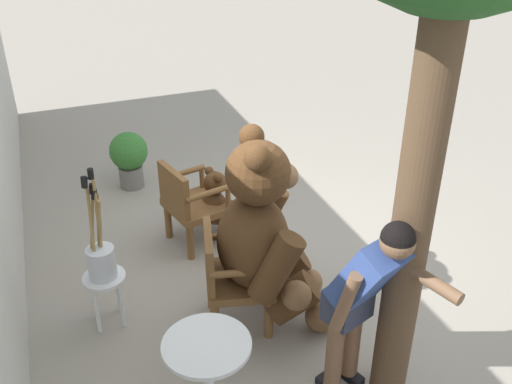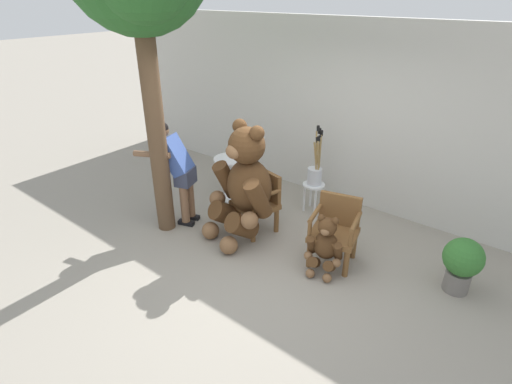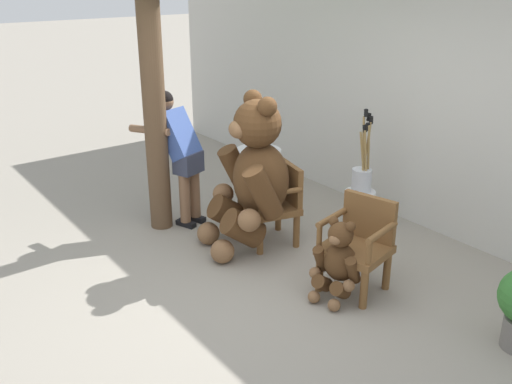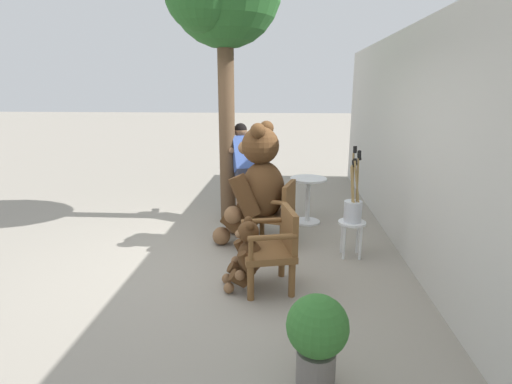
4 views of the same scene
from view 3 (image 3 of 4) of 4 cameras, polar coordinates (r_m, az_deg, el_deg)
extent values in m
plane|color=gray|center=(5.45, -0.15, -9.12)|extent=(60.00, 60.00, 0.00)
cube|color=beige|center=(6.56, 17.12, 8.45)|extent=(10.00, 0.16, 2.80)
cube|color=brown|center=(6.07, 1.38, -1.49)|extent=(0.67, 0.64, 0.07)
cylinder|color=brown|center=(6.28, -1.25, -2.88)|extent=(0.07, 0.07, 0.37)
cylinder|color=brown|center=(5.89, 0.40, -4.58)|extent=(0.07, 0.07, 0.37)
cylinder|color=brown|center=(6.43, 2.24, -2.28)|extent=(0.07, 0.07, 0.37)
cylinder|color=brown|center=(6.05, 4.06, -3.89)|extent=(0.07, 0.07, 0.37)
cube|color=brown|center=(6.07, 3.38, 0.96)|extent=(0.52, 0.18, 0.42)
cylinder|color=brown|center=(6.19, 0.46, 1.51)|extent=(0.17, 0.48, 0.06)
cylinder|color=brown|center=(6.15, -1.34, 0.29)|extent=(0.05, 0.05, 0.22)
cylinder|color=brown|center=(5.76, 2.41, -0.06)|extent=(0.17, 0.48, 0.06)
cylinder|color=brown|center=(5.73, 0.48, -1.38)|extent=(0.05, 0.05, 0.22)
cube|color=brown|center=(5.24, 9.85, -5.75)|extent=(0.67, 0.64, 0.07)
cylinder|color=brown|center=(5.29, 6.37, -8.00)|extent=(0.07, 0.07, 0.37)
cylinder|color=brown|center=(5.09, 10.74, -9.54)|extent=(0.07, 0.07, 0.37)
cylinder|color=brown|center=(5.60, 8.77, -6.32)|extent=(0.07, 0.07, 0.37)
cylinder|color=brown|center=(5.42, 12.95, -7.69)|extent=(0.07, 0.07, 0.37)
cube|color=brown|center=(5.32, 11.27, -2.50)|extent=(0.52, 0.18, 0.42)
cylinder|color=brown|center=(5.24, 7.67, -2.51)|extent=(0.17, 0.48, 0.06)
cylinder|color=brown|center=(5.13, 6.35, -4.37)|extent=(0.05, 0.05, 0.22)
cylinder|color=brown|center=(5.02, 12.49, -3.95)|extent=(0.17, 0.48, 0.06)
cylinder|color=brown|center=(4.90, 11.24, -5.94)|extent=(0.05, 0.05, 0.22)
ellipsoid|color=#4C3019|center=(5.88, 0.48, 1.29)|extent=(0.79, 0.71, 0.77)
sphere|color=#4C3019|center=(5.69, 0.14, 6.85)|extent=(0.49, 0.49, 0.49)
ellipsoid|color=brown|center=(5.62, -1.82, 6.28)|extent=(0.27, 0.23, 0.18)
sphere|color=black|center=(5.62, -1.82, 6.40)|extent=(0.07, 0.07, 0.07)
sphere|color=#4C3019|center=(5.81, -0.33, 9.28)|extent=(0.19, 0.19, 0.19)
sphere|color=#4C3019|center=(5.48, 1.14, 8.53)|extent=(0.19, 0.19, 0.19)
cylinder|color=#4C3019|center=(6.15, -1.94, 2.20)|extent=(0.32, 0.47, 0.58)
sphere|color=brown|center=(6.20, -3.30, -0.18)|extent=(0.23, 0.23, 0.23)
cylinder|color=#4C3019|center=(5.52, 0.72, -0.08)|extent=(0.32, 0.47, 0.58)
sphere|color=brown|center=(5.55, -0.68, -2.84)|extent=(0.23, 0.23, 0.23)
cylinder|color=#4C3019|center=(6.11, -2.73, -2.13)|extent=(0.39, 0.53, 0.45)
sphere|color=brown|center=(6.15, -4.79, -4.14)|extent=(0.24, 0.24, 0.24)
cylinder|color=#4C3019|center=(5.76, -1.32, -3.64)|extent=(0.39, 0.53, 0.45)
sphere|color=brown|center=(5.77, -3.37, -5.94)|extent=(0.24, 0.24, 0.24)
ellipsoid|color=#4C3019|center=(5.15, 8.41, -6.92)|extent=(0.36, 0.33, 0.36)
sphere|color=#4C3019|center=(5.01, 8.47, -4.23)|extent=(0.23, 0.23, 0.23)
ellipsoid|color=brown|center=(4.95, 7.87, -4.79)|extent=(0.12, 0.11, 0.08)
sphere|color=black|center=(4.94, 7.88, -4.73)|extent=(0.03, 0.03, 0.03)
sphere|color=#4C3019|center=(5.02, 7.78, -2.94)|extent=(0.09, 0.09, 0.09)
sphere|color=#4C3019|center=(4.94, 9.44, -3.45)|extent=(0.09, 0.09, 0.09)
cylinder|color=#4C3019|center=(5.18, 6.49, -6.63)|extent=(0.14, 0.22, 0.27)
sphere|color=brown|center=(5.19, 5.91, -8.05)|extent=(0.11, 0.11, 0.11)
cylinder|color=#4C3019|center=(5.03, 9.67, -7.72)|extent=(0.14, 0.22, 0.27)
sphere|color=brown|center=(5.03, 9.25, -9.25)|extent=(0.11, 0.11, 0.11)
cylinder|color=#4C3019|center=(5.19, 6.62, -9.03)|extent=(0.18, 0.25, 0.21)
sphere|color=brown|center=(5.17, 5.82, -10.39)|extent=(0.11, 0.11, 0.11)
cylinder|color=#4C3019|center=(5.11, 8.43, -9.69)|extent=(0.18, 0.25, 0.21)
sphere|color=brown|center=(5.07, 7.81, -11.14)|extent=(0.11, 0.11, 0.11)
cube|color=black|center=(6.75, -6.03, -2.63)|extent=(0.26, 0.17, 0.06)
cylinder|color=brown|center=(6.59, -6.18, 0.87)|extent=(0.12, 0.12, 0.82)
cube|color=black|center=(6.63, -7.01, -3.15)|extent=(0.26, 0.17, 0.06)
cylinder|color=brown|center=(6.46, -7.19, 0.40)|extent=(0.12, 0.12, 0.82)
cube|color=#33384C|center=(6.43, -6.78, 2.97)|extent=(0.31, 0.36, 0.24)
cube|color=#385199|center=(6.42, -7.80, 5.77)|extent=(0.52, 0.45, 0.57)
sphere|color=brown|center=(6.46, -9.17, 8.91)|extent=(0.21, 0.21, 0.21)
sphere|color=black|center=(6.45, -9.18, 9.08)|extent=(0.21, 0.21, 0.21)
cylinder|color=brown|center=(6.44, -10.62, 6.10)|extent=(0.56, 0.27, 0.12)
cylinder|color=brown|center=(6.59, -6.66, 5.15)|extent=(0.22, 0.15, 0.51)
cylinder|color=silver|center=(6.45, 10.42, -0.05)|extent=(0.34, 0.34, 0.03)
cylinder|color=silver|center=(6.55, 11.51, -1.99)|extent=(0.04, 0.04, 0.43)
cylinder|color=silver|center=(6.67, 10.26, -1.45)|extent=(0.04, 0.04, 0.43)
cylinder|color=silver|center=(6.41, 10.31, -2.42)|extent=(0.04, 0.04, 0.43)
cylinder|color=silver|center=(6.53, 9.06, -1.86)|extent=(0.04, 0.04, 0.43)
cylinder|color=silver|center=(6.40, 10.50, 1.16)|extent=(0.22, 0.22, 0.26)
cylinder|color=#997A47|center=(6.32, 10.96, 3.83)|extent=(0.12, 0.06, 0.72)
cylinder|color=black|center=(6.21, 11.22, 7.37)|extent=(0.05, 0.05, 0.09)
cylinder|color=#997A47|center=(6.29, 10.61, 3.23)|extent=(0.09, 0.07, 0.61)
cylinder|color=black|center=(6.19, 10.83, 6.27)|extent=(0.05, 0.05, 0.09)
cylinder|color=#997A47|center=(6.29, 11.18, 3.63)|extent=(0.08, 0.13, 0.70)
cylinder|color=black|center=(6.19, 11.44, 7.07)|extent=(0.05, 0.06, 0.09)
cylinder|color=#997A47|center=(6.27, 10.90, 3.26)|extent=(0.05, 0.09, 0.64)
cylinder|color=black|center=(6.17, 11.14, 6.43)|extent=(0.05, 0.05, 0.09)
cylinder|color=#997A47|center=(6.27, 10.68, 3.96)|extent=(0.06, 0.05, 0.78)
cylinder|color=black|center=(6.15, 10.95, 7.77)|extent=(0.05, 0.05, 0.08)
cylinder|color=silver|center=(6.95, 0.22, 4.15)|extent=(0.56, 0.56, 0.03)
cylinder|color=silver|center=(7.06, 0.21, 1.36)|extent=(0.07, 0.07, 0.69)
cylinder|color=silver|center=(7.18, 0.21, -1.11)|extent=(0.40, 0.40, 0.03)
cylinder|color=brown|center=(6.22, -10.20, 9.26)|extent=(0.25, 0.25, 2.98)
camera|label=1|loc=(9.11, -6.73, 24.18)|focal=40.00mm
camera|label=2|loc=(1.41, -60.85, 25.66)|focal=28.00mm
camera|label=4|loc=(3.77, 62.34, -1.24)|focal=28.00mm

